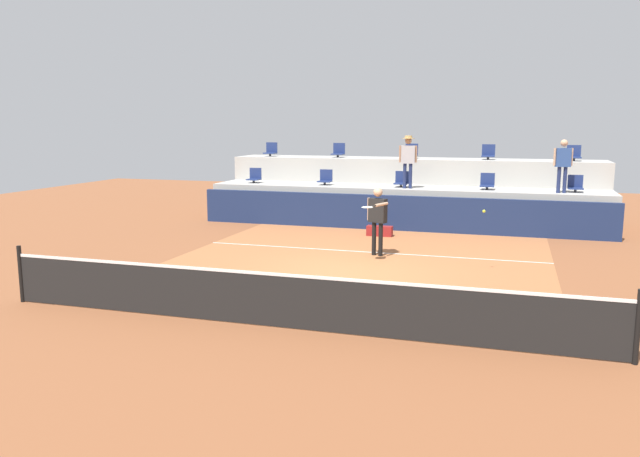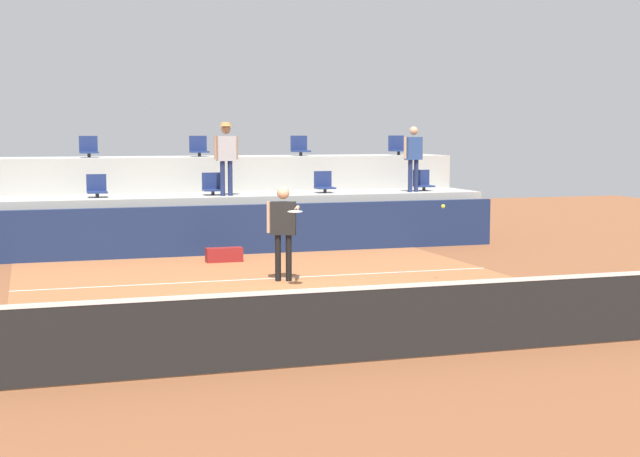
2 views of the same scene
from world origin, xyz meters
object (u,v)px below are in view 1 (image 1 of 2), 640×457
stadium_chair_lower_far_left (255,177)px  stadium_chair_upper_center (411,152)px  stadium_chair_upper_left (338,151)px  spectator_with_hat (408,156)px  stadium_chair_lower_center (401,181)px  tennis_ball (484,211)px  stadium_chair_upper_far_right (574,154)px  stadium_chair_lower_far_right (575,185)px  stadium_chair_lower_left (325,179)px  equipment_bag (380,231)px  stadium_chair_lower_right (487,183)px  spectator_in_grey (563,161)px  stadium_chair_upper_far_left (271,151)px  tennis_player (377,214)px  stadium_chair_upper_right (488,153)px

stadium_chair_lower_far_left → stadium_chair_upper_center: 5.63m
stadium_chair_upper_left → spectator_with_hat: bearing=-36.7°
stadium_chair_lower_center → tennis_ball: (2.93, -6.33, -0.07)m
stadium_chair_upper_center → stadium_chair_upper_far_right: 5.37m
stadium_chair_lower_far_right → stadium_chair_lower_far_left: bearing=180.0°
stadium_chair_lower_left → equipment_bag: 3.62m
stadium_chair_lower_right → spectator_in_grey: spectator_in_grey is taller
stadium_chair_upper_far_left → tennis_player: size_ratio=0.30×
tennis_ball → spectator_with_hat: bearing=114.2°
stadium_chair_lower_center → stadium_chair_lower_far_left: bearing=180.0°
stadium_chair_upper_far_left → spectator_in_grey: spectator_in_grey is taller
stadium_chair_upper_far_right → spectator_in_grey: bearing=-102.3°
stadium_chair_lower_far_right → stadium_chair_upper_left: (-8.00, 1.80, 0.85)m
stadium_chair_lower_left → stadium_chair_upper_far_left: stadium_chair_upper_far_left is taller
stadium_chair_upper_center → stadium_chair_lower_far_right: bearing=-18.7°
stadium_chair_lower_far_right → stadium_chair_upper_far_left: bearing=170.4°
stadium_chair_lower_left → stadium_chair_upper_left: stadium_chair_upper_left is taller
stadium_chair_lower_left → equipment_bag: (2.40, -2.36, -1.31)m
stadium_chair_upper_center → spectator_in_grey: spectator_in_grey is taller
stadium_chair_lower_far_left → stadium_chair_lower_center: (5.25, 0.00, 0.00)m
stadium_chair_lower_far_right → spectator_in_grey: size_ratio=0.33×
stadium_chair_upper_right → spectator_in_grey: spectator_in_grey is taller
stadium_chair_lower_far_left → equipment_bag: bearing=-25.2°
stadium_chair_lower_far_left → spectator_with_hat: 5.58m
stadium_chair_upper_left → stadium_chair_upper_right: (5.33, 0.00, 0.00)m
equipment_bag → stadium_chair_lower_right: bearing=38.6°
stadium_chair_lower_far_left → stadium_chair_upper_far_right: (10.63, 1.80, 0.85)m
stadium_chair_lower_center → spectator_in_grey: 4.98m
stadium_chair_lower_right → spectator_in_grey: size_ratio=0.33×
spectator_with_hat → tennis_player: bearing=-89.5°
stadium_chair_upper_center → stadium_chair_upper_far_right: same height
equipment_bag → stadium_chair_lower_left: bearing=135.5°
stadium_chair_lower_center → stadium_chair_upper_right: (2.66, 1.80, 0.85)m
stadium_chair_lower_far_left → stadium_chair_lower_right: size_ratio=1.00×
stadium_chair_lower_right → tennis_player: bearing=-115.1°
stadium_chair_lower_far_left → spectator_with_hat: (5.51, -0.38, 0.82)m
stadium_chair_upper_far_left → stadium_chair_lower_far_right: bearing=-9.6°
stadium_chair_upper_far_left → stadium_chair_upper_far_right: size_ratio=1.00×
equipment_bag → tennis_player: bearing=-79.6°
tennis_ball → stadium_chair_lower_far_left: bearing=142.3°
stadium_chair_upper_right → stadium_chair_upper_far_right: same height
stadium_chair_lower_right → stadium_chair_upper_far_left: (-8.07, 1.80, 0.85)m
stadium_chair_upper_right → tennis_player: bearing=-108.6°
stadium_chair_upper_far_left → stadium_chair_upper_left: 2.66m
stadium_chair_lower_left → stadium_chair_lower_far_right: size_ratio=1.00×
equipment_bag → stadium_chair_upper_center: bearing=86.8°
spectator_in_grey → stadium_chair_upper_left: bearing=163.9°
stadium_chair_lower_far_right → stadium_chair_upper_far_right: stadium_chair_upper_far_right is taller
stadium_chair_lower_far_right → spectator_with_hat: bearing=-175.7°
stadium_chair_upper_left → stadium_chair_lower_right: bearing=-18.4°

